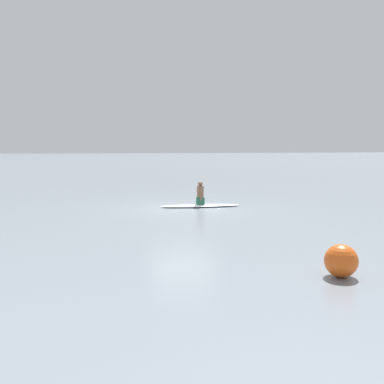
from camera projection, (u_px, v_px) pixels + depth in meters
The scene contains 4 objects.
ground_plane at pixel (183, 208), 15.95m from camera, with size 400.00×400.00×0.00m, color gray.
surfboard at pixel (200, 206), 16.36m from camera, with size 3.12×0.63×0.10m, color white.
person_paddler at pixel (200, 194), 16.31m from camera, with size 0.39×0.33×0.90m.
buoy_marker at pixel (341, 261), 7.39m from camera, with size 0.58×0.58×0.58m, color #E55919.
Camera 1 is at (14.98, -5.06, 2.23)m, focal length 39.78 mm.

